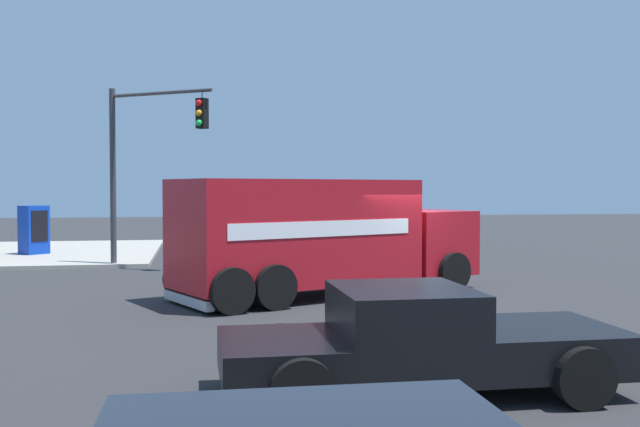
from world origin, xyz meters
name	(u,v)px	position (x,y,z in m)	size (l,w,h in m)	color
ground_plane	(402,292)	(0.00, 0.00, 0.00)	(100.00, 100.00, 0.00)	#2B2B2D
sidewalk_corner_far	(11,253)	(12.41, 12.41, 0.07)	(11.32, 11.32, 0.14)	#9E998E
delivery_truck	(321,235)	(-0.25, 2.13, 1.49)	(5.57, 8.25, 2.86)	#AD141E
traffic_light_primary	(143,148)	(6.58, 6.90, 3.97)	(2.33, 3.37, 5.84)	#38383D
pickup_black	(418,337)	(-8.91, 2.36, 0.73)	(2.26, 5.21, 1.38)	black
vending_machine_blue	(34,230)	(11.21, 11.30, 1.07)	(1.16, 1.17, 1.85)	#0F38B2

